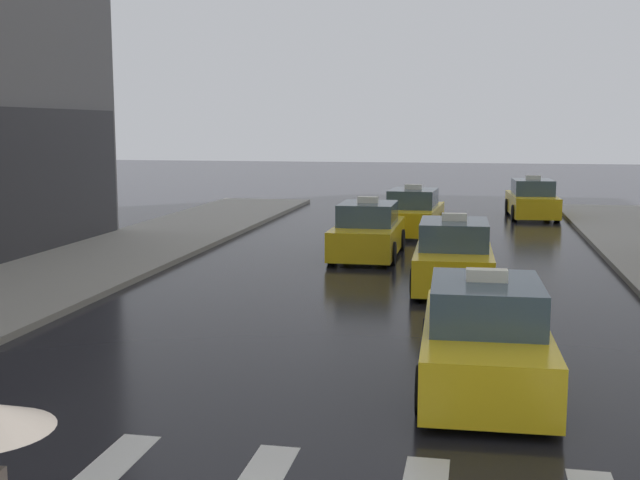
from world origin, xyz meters
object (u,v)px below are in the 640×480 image
at_px(taxi_fourth, 413,214).
at_px(taxi_fifth, 532,201).
at_px(taxi_second, 453,257).
at_px(taxi_lead, 485,339).
at_px(taxi_third, 368,232).

bearing_deg(taxi_fourth, taxi_fifth, 53.67).
xyz_separation_m(taxi_second, taxi_fourth, (-1.70, 9.31, 0.00)).
relative_size(taxi_lead, taxi_second, 1.00).
bearing_deg(taxi_fifth, taxi_third, -115.61).
xyz_separation_m(taxi_lead, taxi_second, (-0.68, 7.52, 0.00)).
relative_size(taxi_lead, taxi_fifth, 0.99).
bearing_deg(taxi_second, taxi_lead, -84.84).
bearing_deg(taxi_fifth, taxi_second, -100.42).
xyz_separation_m(taxi_lead, taxi_fourth, (-2.38, 16.83, 0.00)).
bearing_deg(taxi_third, taxi_lead, -74.01).
height_order(taxi_second, taxi_fourth, same).
bearing_deg(taxi_second, taxi_third, 123.06).
xyz_separation_m(taxi_second, taxi_third, (-2.64, 4.05, 0.00)).
relative_size(taxi_fourth, taxi_fifth, 1.00).
bearing_deg(taxi_fourth, taxi_second, -79.64).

